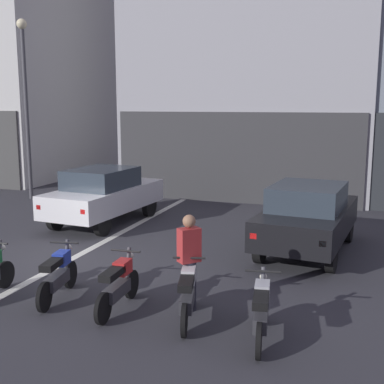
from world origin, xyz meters
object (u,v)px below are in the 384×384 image
Objects in this scene: motorcycle_white_row_right_mid at (188,293)px; car_silver_down_street at (256,162)px; street_lamp at (25,91)px; motorcycle_blue_row_left_mid at (58,274)px; motorcycle_red_row_centre at (118,284)px; car_black_parked_kerbside at (308,216)px; motorcycle_silver_row_rightmost at (261,310)px; car_white_crossing_near at (104,194)px; person_by_motorcycles at (189,262)px.

car_silver_down_street is at bearing 97.41° from motorcycle_white_row_right_mid.
street_lamp is 10.88m from motorcycle_blue_row_left_mid.
motorcycle_red_row_centre is at bearing -4.79° from motorcycle_blue_row_left_mid.
car_black_parked_kerbside is 4.84m from motorcycle_silver_row_rightmost.
street_lamp is at bearing -136.32° from car_silver_down_street.
car_silver_down_street is at bearing 74.28° from car_white_crossing_near.
motorcycle_blue_row_left_mid is 1.01× the size of motorcycle_white_row_right_mid.
car_white_crossing_near is at bearing 169.90° from car_black_parked_kerbside.
motorcycle_white_row_right_mid is at bearing -42.19° from street_lamp.
car_silver_down_street is 14.89m from motorcycle_red_row_centre.
motorcycle_silver_row_rightmost is (-0.17, -4.82, -0.43)m from car_black_parked_kerbside.
person_by_motorcycles is (8.88, -7.74, -3.08)m from street_lamp.
car_white_crossing_near is at bearing 110.39° from motorcycle_blue_row_left_mid.
car_silver_down_street is at bearing 87.74° from motorcycle_blue_row_left_mid.
car_black_parked_kerbside reaches higher than motorcycle_white_row_right_mid.
motorcycle_blue_row_left_mid is (-3.95, -4.40, -0.43)m from car_black_parked_kerbside.
car_black_parked_kerbside is 1.00× the size of car_silver_down_street.
car_silver_down_street reaches higher than motorcycle_red_row_centre.
street_lamp reaches higher than person_by_motorcycles.
street_lamp is at bearing 150.08° from car_white_crossing_near.
motorcycle_blue_row_left_mid is 1.00× the size of motorcycle_silver_row_rightmost.
car_black_parked_kerbside is 4.40m from person_by_motorcycles.
car_white_crossing_near reaches higher than motorcycle_blue_row_left_mid.
person_by_motorcycles reaches higher than motorcycle_white_row_right_mid.
motorcycle_white_row_right_mid is 0.58m from person_by_motorcycles.
motorcycle_white_row_right_mid is at bearing 167.17° from motorcycle_silver_row_rightmost.
motorcycle_red_row_centre is at bearing -120.79° from car_black_parked_kerbside.
motorcycle_red_row_centre and motorcycle_white_row_right_mid have the same top height.
car_white_crossing_near is 2.54× the size of motorcycle_red_row_centre.
car_black_parked_kerbside is 2.56× the size of motorcycle_silver_row_rightmost.
motorcycle_white_row_right_mid is (8.99, -8.15, -3.48)m from street_lamp.
street_lamp reaches higher than motorcycle_white_row_right_mid.
car_black_parked_kerbside is 5.27m from motorcycle_red_row_centre.
car_black_parked_kerbside is 2.60× the size of motorcycle_white_row_right_mid.
motorcycle_blue_row_left_mid and motorcycle_red_row_centre have the same top height.
motorcycle_silver_row_rightmost is at bearing -6.21° from motorcycle_blue_row_left_mid.
motorcycle_red_row_centre is 1.01× the size of motorcycle_silver_row_rightmost.
person_by_motorcycles reaches higher than motorcycle_red_row_centre.
street_lamp is at bearing 140.55° from motorcycle_silver_row_rightmost.
motorcycle_red_row_centre is 1.26m from motorcycle_white_row_right_mid.
motorcycle_white_row_right_mid and motorcycle_silver_row_rightmost have the same top height.
person_by_motorcycles reaches higher than car_white_crossing_near.
motorcycle_blue_row_left_mid is (6.47, -8.02, -3.48)m from street_lamp.
motorcycle_red_row_centre is (0.68, -14.87, -0.43)m from car_silver_down_street.
car_silver_down_street is at bearing 101.91° from motorcycle_silver_row_rightmost.
car_white_crossing_near is 5.85m from motorcycle_blue_row_left_mid.
motorcycle_red_row_centre is (7.73, -8.13, -3.48)m from street_lamp.
car_black_parked_kerbside is at bearing 48.12° from motorcycle_blue_row_left_mid.
motorcycle_white_row_right_mid is 0.98× the size of person_by_motorcycles.
car_black_parked_kerbside is at bearing 69.46° from person_by_motorcycles.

